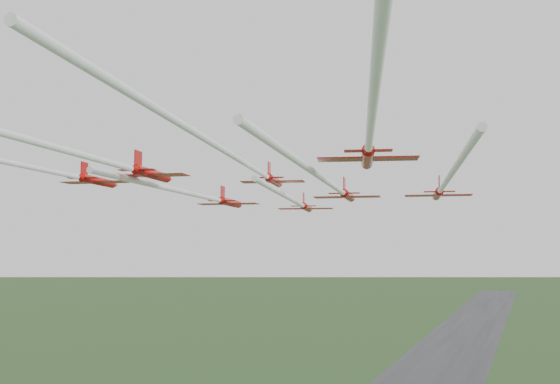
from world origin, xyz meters
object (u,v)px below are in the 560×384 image
at_px(jet_row3_left, 14,163).
at_px(jet_row3_mid, 245,163).
at_px(jet_row4_left, 79,154).
at_px(jet_row3_right, 444,185).
at_px(jet_row2_left, 209,198).
at_px(jet_row2_right, 333,186).
at_px(jet_row4_right, 370,134).
at_px(jet_lead, 298,203).

height_order(jet_row3_left, jet_row3_mid, jet_row3_left).
distance_m(jet_row3_left, jet_row3_mid, 24.62).
bearing_deg(jet_row4_left, jet_row3_right, 38.55).
bearing_deg(jet_row3_left, jet_row2_left, 62.40).
distance_m(jet_row2_right, jet_row3_mid, 17.97).
bearing_deg(jet_row3_mid, jet_row4_left, -129.09).
distance_m(jet_row2_right, jet_row4_right, 28.66).
bearing_deg(jet_row2_right, jet_row3_mid, -110.87).
bearing_deg(jet_row2_left, jet_row3_right, -24.13).
bearing_deg(jet_row2_right, jet_row3_right, -27.95).
relative_size(jet_lead, jet_row3_left, 0.77).
xyz_separation_m(jet_row2_right, jet_row3_right, (13.68, -4.62, -0.85)).
distance_m(jet_row3_right, jet_row4_left, 37.44).
relative_size(jet_row2_left, jet_row4_left, 0.88).
xyz_separation_m(jet_row2_left, jet_row3_left, (-8.30, -27.00, 1.84)).
distance_m(jet_row2_left, jet_row2_right, 19.71).
relative_size(jet_row3_mid, jet_row4_right, 1.10).
bearing_deg(jet_row4_left, jet_row3_mid, 53.61).
height_order(jet_row2_right, jet_row4_right, jet_row4_right).
distance_m(jet_lead, jet_row3_right, 31.06).
bearing_deg(jet_row2_left, jet_row2_right, -21.16).
bearing_deg(jet_row4_left, jet_lead, 78.95).
relative_size(jet_row2_right, jet_row4_right, 1.14).
xyz_separation_m(jet_row3_mid, jet_row3_right, (17.28, 12.97, -1.61)).
height_order(jet_row2_left, jet_row2_right, jet_row2_right).
bearing_deg(jet_row3_left, jet_row4_left, -40.80).
relative_size(jet_row3_mid, jet_row4_left, 1.08).
bearing_deg(jet_row3_mid, jet_row2_right, 65.69).
bearing_deg(jet_row3_mid, jet_row2_left, 113.32).
height_order(jet_lead, jet_row3_left, jet_row3_left).
xyz_separation_m(jet_row3_left, jet_row3_mid, (24.00, 5.44, -0.49)).
distance_m(jet_lead, jet_row4_right, 46.78).
height_order(jet_row3_left, jet_row4_left, jet_row3_left).
bearing_deg(jet_lead, jet_row2_right, -69.35).
height_order(jet_lead, jet_row3_mid, jet_row3_mid).
height_order(jet_lead, jet_row4_left, jet_row4_left).
height_order(jet_row3_mid, jet_row4_right, jet_row4_right).
bearing_deg(jet_row4_left, jet_row3_left, 139.66).
height_order(jet_row2_left, jet_row4_right, jet_row4_right).
height_order(jet_row4_left, jet_row4_right, jet_row4_right).
distance_m(jet_row2_right, jet_row3_right, 14.46).
distance_m(jet_lead, jet_row3_left, 42.05).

